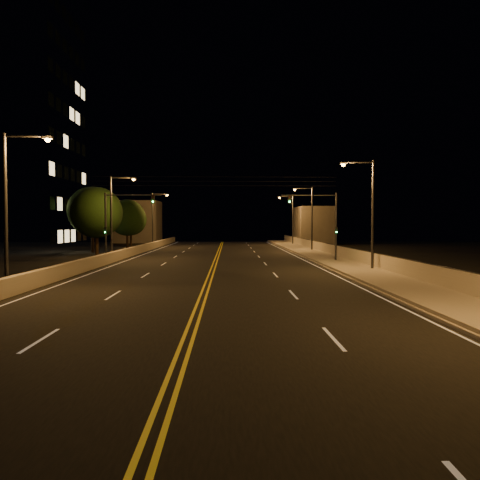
{
  "coord_description": "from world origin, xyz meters",
  "views": [
    {
      "loc": [
        1.26,
        -12.79,
        3.58
      ],
      "look_at": [
        2.0,
        18.0,
        2.5
      ],
      "focal_mm": 35.0,
      "sensor_mm": 36.0,
      "label": 1
    }
  ],
  "objects_px": {
    "streetlight_4": "(11,200)",
    "streetlight_3": "(291,216)",
    "streetlight_2": "(310,214)",
    "tree_0": "(97,213)",
    "tree_2": "(127,218)",
    "streetlight_1": "(369,207)",
    "streetlight_5": "(114,211)",
    "tree_1": "(92,211)",
    "streetlight_6": "(155,216)",
    "traffic_signal_left": "(116,219)",
    "tree_3": "(131,220)",
    "traffic_signal_right": "(325,219)"
  },
  "relations": [
    {
      "from": "streetlight_1",
      "to": "streetlight_4",
      "type": "distance_m",
      "value": 23.48
    },
    {
      "from": "streetlight_2",
      "to": "streetlight_3",
      "type": "height_order",
      "value": "same"
    },
    {
      "from": "streetlight_1",
      "to": "streetlight_5",
      "type": "bearing_deg",
      "value": 151.01
    },
    {
      "from": "streetlight_5",
      "to": "traffic_signal_left",
      "type": "xyz_separation_m",
      "value": [
        1.07,
        -3.61,
        -0.8
      ]
    },
    {
      "from": "streetlight_5",
      "to": "streetlight_1",
      "type": "bearing_deg",
      "value": -28.99
    },
    {
      "from": "tree_1",
      "to": "tree_2",
      "type": "distance_m",
      "value": 8.93
    },
    {
      "from": "streetlight_2",
      "to": "tree_1",
      "type": "bearing_deg",
      "value": -179.06
    },
    {
      "from": "traffic_signal_left",
      "to": "tree_1",
      "type": "xyz_separation_m",
      "value": [
        -6.89,
        16.32,
        1.17
      ]
    },
    {
      "from": "streetlight_2",
      "to": "streetlight_3",
      "type": "bearing_deg",
      "value": 90.0
    },
    {
      "from": "streetlight_1",
      "to": "streetlight_4",
      "type": "xyz_separation_m",
      "value": [
        -21.39,
        -9.69,
        0.0
      ]
    },
    {
      "from": "streetlight_5",
      "to": "streetlight_3",
      "type": "bearing_deg",
      "value": 55.3
    },
    {
      "from": "streetlight_3",
      "to": "streetlight_4",
      "type": "xyz_separation_m",
      "value": [
        -21.39,
        -52.44,
        0.0
      ]
    },
    {
      "from": "traffic_signal_left",
      "to": "tree_2",
      "type": "xyz_separation_m",
      "value": [
        -4.44,
        24.87,
        0.45
      ]
    },
    {
      "from": "streetlight_4",
      "to": "traffic_signal_right",
      "type": "distance_m",
      "value": 26.82
    },
    {
      "from": "streetlight_4",
      "to": "streetlight_5",
      "type": "xyz_separation_m",
      "value": [
        0.0,
        21.55,
        0.0
      ]
    },
    {
      "from": "streetlight_4",
      "to": "streetlight_6",
      "type": "relative_size",
      "value": 1.0
    },
    {
      "from": "tree_1",
      "to": "streetlight_6",
      "type": "bearing_deg",
      "value": 64.13
    },
    {
      "from": "streetlight_5",
      "to": "tree_2",
      "type": "xyz_separation_m",
      "value": [
        -3.37,
        21.27,
        -0.35
      ]
    },
    {
      "from": "streetlight_6",
      "to": "streetlight_4",
      "type": "bearing_deg",
      "value": -90.0
    },
    {
      "from": "traffic_signal_right",
      "to": "traffic_signal_left",
      "type": "bearing_deg",
      "value": 180.0
    },
    {
      "from": "streetlight_4",
      "to": "traffic_signal_right",
      "type": "xyz_separation_m",
      "value": [
        19.92,
        17.94,
        -0.8
      ]
    },
    {
      "from": "streetlight_2",
      "to": "tree_0",
      "type": "xyz_separation_m",
      "value": [
        -24.79,
        -7.15,
        0.01
      ]
    },
    {
      "from": "streetlight_3",
      "to": "tree_1",
      "type": "bearing_deg",
      "value": -146.24
    },
    {
      "from": "streetlight_3",
      "to": "tree_1",
      "type": "relative_size",
      "value": 1.0
    },
    {
      "from": "streetlight_6",
      "to": "tree_3",
      "type": "distance_m",
      "value": 5.48
    },
    {
      "from": "tree_2",
      "to": "streetlight_6",
      "type": "bearing_deg",
      "value": 45.62
    },
    {
      "from": "streetlight_2",
      "to": "traffic_signal_left",
      "type": "bearing_deg",
      "value": -140.48
    },
    {
      "from": "traffic_signal_right",
      "to": "streetlight_3",
      "type": "bearing_deg",
      "value": 87.56
    },
    {
      "from": "traffic_signal_left",
      "to": "tree_3",
      "type": "relative_size",
      "value": 0.96
    },
    {
      "from": "streetlight_2",
      "to": "streetlight_6",
      "type": "relative_size",
      "value": 1.0
    },
    {
      "from": "tree_1",
      "to": "tree_3",
      "type": "relative_size",
      "value": 1.23
    },
    {
      "from": "tree_2",
      "to": "streetlight_4",
      "type": "bearing_deg",
      "value": -85.5
    },
    {
      "from": "tree_0",
      "to": "streetlight_3",
      "type": "bearing_deg",
      "value": 45.11
    },
    {
      "from": "streetlight_3",
      "to": "tree_2",
      "type": "distance_m",
      "value": 26.57
    },
    {
      "from": "tree_3",
      "to": "traffic_signal_right",
      "type": "bearing_deg",
      "value": -52.66
    },
    {
      "from": "streetlight_4",
      "to": "traffic_signal_right",
      "type": "height_order",
      "value": "streetlight_4"
    },
    {
      "from": "tree_0",
      "to": "tree_1",
      "type": "relative_size",
      "value": 0.93
    },
    {
      "from": "streetlight_1",
      "to": "streetlight_3",
      "type": "relative_size",
      "value": 1.0
    },
    {
      "from": "streetlight_3",
      "to": "streetlight_5",
      "type": "bearing_deg",
      "value": -124.7
    },
    {
      "from": "streetlight_6",
      "to": "traffic_signal_right",
      "type": "bearing_deg",
      "value": -54.88
    },
    {
      "from": "tree_0",
      "to": "tree_2",
      "type": "xyz_separation_m",
      "value": [
        0.03,
        15.26,
        -0.36
      ]
    },
    {
      "from": "streetlight_3",
      "to": "tree_2",
      "type": "bearing_deg",
      "value": -158.75
    },
    {
      "from": "streetlight_5",
      "to": "tree_0",
      "type": "distance_m",
      "value": 6.9
    },
    {
      "from": "streetlight_4",
      "to": "streetlight_3",
      "type": "bearing_deg",
      "value": 67.81
    },
    {
      "from": "streetlight_5",
      "to": "traffic_signal_left",
      "type": "distance_m",
      "value": 3.85
    },
    {
      "from": "streetlight_3",
      "to": "traffic_signal_right",
      "type": "xyz_separation_m",
      "value": [
        -1.47,
        -34.5,
        -0.8
      ]
    },
    {
      "from": "streetlight_6",
      "to": "tree_1",
      "type": "xyz_separation_m",
      "value": [
        -5.82,
        -12.0,
        0.37
      ]
    },
    {
      "from": "streetlight_3",
      "to": "streetlight_6",
      "type": "distance_m",
      "value": 22.27
    },
    {
      "from": "tree_1",
      "to": "streetlight_2",
      "type": "bearing_deg",
      "value": 0.94
    },
    {
      "from": "traffic_signal_left",
      "to": "tree_1",
      "type": "distance_m",
      "value": 17.75
    }
  ]
}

